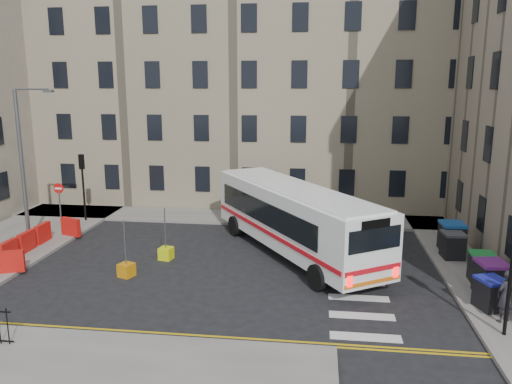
% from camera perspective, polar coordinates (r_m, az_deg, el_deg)
% --- Properties ---
extents(ground, '(120.00, 120.00, 0.00)m').
position_cam_1_polar(ground, '(23.45, 1.25, -8.73)').
color(ground, black).
rests_on(ground, ground).
extents(pavement_north, '(36.00, 3.20, 0.15)m').
position_cam_1_polar(pavement_north, '(32.57, -7.70, -2.69)').
color(pavement_north, slate).
rests_on(pavement_north, ground).
extents(pavement_east, '(2.40, 26.00, 0.15)m').
position_cam_1_polar(pavement_east, '(27.91, 20.98, -5.95)').
color(pavement_east, slate).
rests_on(pavement_east, ground).
extents(pavement_west, '(6.00, 22.00, 0.15)m').
position_cam_1_polar(pavement_west, '(29.21, -27.14, -5.71)').
color(pavement_west, slate).
rests_on(pavement_west, ground).
extents(terrace_north, '(38.30, 10.80, 17.20)m').
position_cam_1_polar(terrace_north, '(38.43, -6.85, 12.46)').
color(terrace_north, gray).
rests_on(terrace_north, ground).
extents(traffic_light_nw, '(0.28, 0.22, 4.10)m').
position_cam_1_polar(traffic_light_nw, '(32.16, -19.20, 1.64)').
color(traffic_light_nw, black).
rests_on(traffic_light_nw, pavement_west).
extents(streetlamp, '(0.50, 0.22, 8.14)m').
position_cam_1_polar(streetlamp, '(28.56, -25.18, 2.90)').
color(streetlamp, '#595B5E').
rests_on(streetlamp, pavement_west).
extents(no_entry_north, '(0.60, 0.08, 3.00)m').
position_cam_1_polar(no_entry_north, '(30.81, -21.57, -0.48)').
color(no_entry_north, '#595B5E').
rests_on(no_entry_north, pavement_west).
extents(roadworks_barriers, '(1.66, 6.26, 1.00)m').
position_cam_1_polar(roadworks_barriers, '(27.49, -24.10, -5.23)').
color(roadworks_barriers, red).
rests_on(roadworks_barriers, pavement_west).
extents(bus, '(9.14, 11.93, 3.38)m').
position_cam_1_polar(bus, '(24.87, 4.33, -2.81)').
color(bus, white).
rests_on(bus, ground).
extents(wheelie_bin_a, '(1.24, 1.32, 1.18)m').
position_cam_1_polar(wheelie_bin_a, '(20.90, 25.25, -10.43)').
color(wheelie_bin_a, black).
rests_on(wheelie_bin_a, pavement_east).
extents(wheelie_bin_b, '(1.24, 1.37, 1.37)m').
position_cam_1_polar(wheelie_bin_b, '(22.18, 25.28, -8.88)').
color(wheelie_bin_b, black).
rests_on(wheelie_bin_b, pavement_east).
extents(wheelie_bin_c, '(1.03, 1.18, 1.27)m').
position_cam_1_polar(wheelie_bin_c, '(23.38, 24.44, -7.87)').
color(wheelie_bin_c, black).
rests_on(wheelie_bin_c, pavement_east).
extents(wheelie_bin_d, '(1.08, 1.21, 1.26)m').
position_cam_1_polar(wheelie_bin_d, '(26.02, 21.56, -5.64)').
color(wheelie_bin_d, black).
rests_on(wheelie_bin_d, pavement_east).
extents(wheelie_bin_e, '(1.18, 1.35, 1.45)m').
position_cam_1_polar(wheelie_bin_e, '(27.07, 21.45, -4.75)').
color(wheelie_bin_e, black).
rests_on(wheelie_bin_e, pavement_east).
extents(pedestrian, '(0.84, 0.77, 1.92)m').
position_cam_1_polar(pedestrian, '(19.88, 26.60, -10.59)').
color(pedestrian, black).
rests_on(pedestrian, pavement_east).
extents(bollard_yellow, '(0.70, 0.70, 0.60)m').
position_cam_1_polar(bollard_yellow, '(24.92, -10.24, -6.92)').
color(bollard_yellow, '#CCD70B').
rests_on(bollard_yellow, ground).
extents(bollard_chevron, '(0.77, 0.77, 0.60)m').
position_cam_1_polar(bollard_chevron, '(23.16, -14.59, -8.62)').
color(bollard_chevron, '#C7790B').
rests_on(bollard_chevron, ground).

